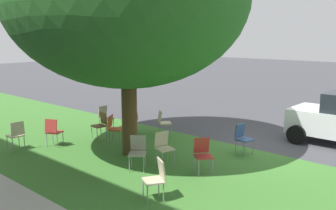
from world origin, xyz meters
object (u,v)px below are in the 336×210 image
Objects in this scene: chair_8 at (53,130)px; chair_10 at (243,136)px; chair_4 at (114,127)px; chair_5 at (203,153)px; chair_3 at (164,145)px; chair_9 at (105,116)px; chair_0 at (138,150)px; chair_7 at (132,118)px; chair_6 at (163,121)px; chair_1 at (157,177)px; chair_11 at (16,133)px; chair_2 at (101,123)px.

chair_8 is 5.74m from chair_10.
chair_4 is 1.00× the size of chair_5.
chair_9 is (4.01, -1.27, 0.00)m from chair_3.
chair_3 is 1.00× the size of chair_4.
chair_0 is 1.00× the size of chair_4.
chair_8 is 1.00× the size of chair_9.
chair_3 is at bearing 151.18° from chair_7.
chair_6 is 3.05m from chair_10.
chair_10 is at bearing -155.15° from chair_4.
chair_3 and chair_6 have the same top height.
chair_1 is (-1.60, 1.00, 0.00)m from chair_0.
chair_1 is 5.48m from chair_11.
chair_9 is at bearing -29.37° from chair_4.
chair_2 is 0.67m from chair_4.
chair_9 is (0.38, -2.33, 0.00)m from chair_8.
chair_4 is 1.00× the size of chair_6.
chair_6 is 4.64m from chair_11.
chair_0 and chair_5 have the same top height.
chair_0 is 1.00× the size of chair_7.
chair_1 is at bearing 128.44° from chair_3.
chair_3 is at bearing 169.82° from chair_4.
chair_2 is at bearing -21.73° from chair_0.
chair_3 is at bearing 132.60° from chair_6.
chair_6 is 1.00× the size of chair_10.
chair_7 is at bearing -28.82° from chair_3.
chair_6 is 1.00× the size of chair_11.
chair_6 is 3.59m from chair_8.
chair_6 is at bearing -49.21° from chair_1.
chair_4 is at bearing -29.03° from chair_1.
chair_11 is at bearing 88.30° from chair_9.
chair_4 is 1.00× the size of chair_10.
chair_11 is at bearing 22.70° from chair_5.
chair_6 is (1.94, -2.11, 0.00)m from chair_3.
chair_9 is at bearing -11.79° from chair_5.
chair_8 is (3.39, 0.34, 0.00)m from chair_0.
chair_10 is 6.68m from chair_11.
chair_0 is at bearing -174.31° from chair_8.
chair_10 and chair_11 have the same top height.
chair_10 is at bearing -145.68° from chair_8.
chair_0 is 4.27m from chair_9.
chair_3 and chair_10 have the same top height.
chair_5 is 1.00× the size of chair_8.
chair_11 is (1.08, 3.66, 0.00)m from chair_7.
chair_3 is 1.00× the size of chair_6.
chair_4 is at bearing -4.12° from chair_5.
chair_7 and chair_9 have the same top height.
chair_2 is 1.00× the size of chair_11.
chair_0 is at bearing 33.87° from chair_5.
chair_1 is 6.15m from chair_9.
chair_5 is (-4.39, 0.28, 0.00)m from chair_2.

